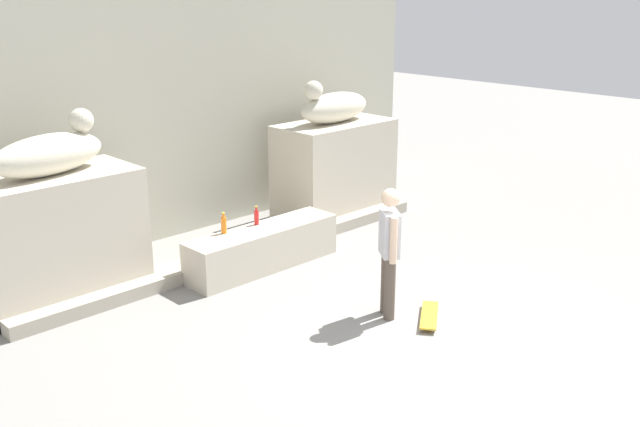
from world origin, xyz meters
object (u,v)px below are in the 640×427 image
Objects in this scene: statue_reclining_left at (50,152)px; skater at (389,247)px; statue_reclining_right at (333,106)px; skateboard at (429,315)px; bottle_orange at (224,225)px; bottle_red at (256,217)px.

skater is at bearing -63.21° from statue_reclining_left.
statue_reclining_right is 4.34m from skater.
skateboard is 3.21m from bottle_orange.
skater is at bearing 50.14° from statue_reclining_right.
skater is 2.53m from bottle_red.
bottle_orange reaches higher than bottle_red.
statue_reclining_left reaches higher than bottle_red.
statue_reclining_left is 1.00× the size of skater.
bottle_orange is (-3.08, -0.87, -1.23)m from statue_reclining_right.
statue_reclining_right is 2.93m from bottle_red.
statue_reclining_right is 4.84m from skateboard.
statue_reclining_left reaches higher than skateboard.
statue_reclining_right is 0.98× the size of skater.
skateboard is 2.46× the size of bottle_orange.
bottle_orange is (2.01, -0.88, -1.23)m from statue_reclining_left.
bottle_red is 0.92× the size of bottle_orange.
statue_reclining_left is 5.83× the size of bottle_red.
skater is 2.63m from bottle_orange.
statue_reclining_right is 3.43m from bottle_orange.
bottle_red is at bearing 60.86° from skateboard.
statue_reclining_right is at bearing 25.43° from skateboard.
bottle_orange is (-0.62, 2.55, -0.18)m from skater.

